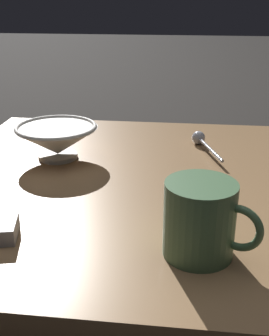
% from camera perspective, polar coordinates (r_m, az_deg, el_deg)
% --- Properties ---
extents(ground_plane, '(6.00, 6.00, 0.00)m').
position_cam_1_polar(ground_plane, '(0.74, -1.08, -4.60)').
color(ground_plane, black).
extents(table, '(0.67, 0.68, 0.05)m').
position_cam_1_polar(table, '(0.73, -1.09, -3.02)').
color(table, '#936D47').
rests_on(table, ground).
extents(cereal_bowl, '(0.15, 0.15, 0.06)m').
position_cam_1_polar(cereal_bowl, '(0.81, -10.27, 3.74)').
color(cereal_bowl, beige).
rests_on(cereal_bowl, table).
extents(coffee_mug, '(0.11, 0.08, 0.09)m').
position_cam_1_polar(coffee_mug, '(0.51, 8.81, -6.80)').
color(coffee_mug, '#4C724C').
rests_on(coffee_mug, table).
extents(teaspoon, '(0.06, 0.14, 0.03)m').
position_cam_1_polar(teaspoon, '(0.88, 8.76, 3.74)').
color(teaspoon, '#A3A5B2').
rests_on(teaspoon, table).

